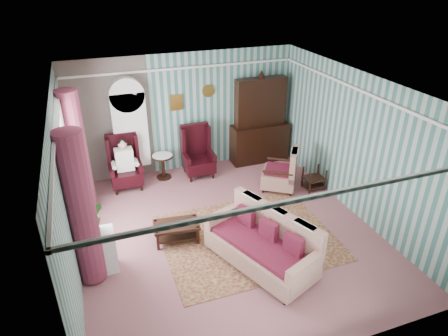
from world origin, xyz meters
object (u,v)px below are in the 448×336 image
object	(u,v)px
plant_stand	(100,252)
sofa	(261,240)
dresser_hutch	(260,118)
coffee_table	(177,232)
nest_table	(314,178)
floral_armchair	(279,171)
seated_woman	(125,164)
wingback_left	(125,163)
wingback_right	(198,152)
round_side_table	(163,167)
bookcase	(131,135)

from	to	relation	value
plant_stand	sofa	bearing A→B (deg)	-16.90
dresser_hutch	coffee_table	size ratio (longest dim) A/B	2.79
sofa	nest_table	bearing A→B (deg)	-70.85
sofa	floral_armchair	world-z (taller)	sofa
dresser_hutch	seated_woman	distance (m)	3.56
wingback_left	nest_table	bearing A→B (deg)	-20.85
sofa	floral_armchair	xyz separation A→B (m)	(1.52, 2.30, -0.10)
wingback_right	sofa	xyz separation A→B (m)	(0.05, -3.54, -0.10)
plant_stand	round_side_table	bearing A→B (deg)	59.62
plant_stand	nest_table	bearing A→B (deg)	13.84
seated_woman	nest_table	size ratio (longest dim) A/B	2.19
wingback_right	round_side_table	size ratio (longest dim) A/B	2.08
bookcase	coffee_table	distance (m)	2.94
bookcase	coffee_table	bearing A→B (deg)	-82.66
wingback_right	plant_stand	size ratio (longest dim) A/B	1.56
round_side_table	plant_stand	size ratio (longest dim) A/B	0.75
nest_table	seated_woman	bearing A→B (deg)	159.15
wingback_left	sofa	world-z (taller)	wingback_left
seated_woman	nest_table	distance (m)	4.37
bookcase	dresser_hutch	world-z (taller)	dresser_hutch
seated_woman	round_side_table	bearing A→B (deg)	9.46
seated_woman	floral_armchair	distance (m)	3.55
wingback_left	nest_table	size ratio (longest dim) A/B	2.31
bookcase	coffee_table	size ratio (longest dim) A/B	2.65
wingback_left	seated_woman	xyz separation A→B (m)	(0.00, 0.00, -0.04)
round_side_table	dresser_hutch	bearing A→B (deg)	2.64
plant_stand	floral_armchair	bearing A→B (deg)	20.10
wingback_right	plant_stand	world-z (taller)	wingback_right
seated_woman	sofa	size ratio (longest dim) A/B	0.59
dresser_hutch	sofa	xyz separation A→B (m)	(-1.70, -3.81, -0.65)
bookcase	dresser_hutch	distance (m)	3.25
wingback_left	sofa	distance (m)	3.98
dresser_hutch	round_side_table	size ratio (longest dim) A/B	3.93
wingback_right	seated_woman	bearing A→B (deg)	180.00
wingback_right	seated_woman	xyz separation A→B (m)	(-1.75, 0.00, -0.04)
seated_woman	plant_stand	size ratio (longest dim) A/B	1.47
wingback_right	floral_armchair	world-z (taller)	wingback_right
plant_stand	floral_armchair	xyz separation A→B (m)	(4.12, 1.51, 0.03)
dresser_hutch	wingback_right	xyz separation A→B (m)	(-1.75, -0.27, -0.55)
dresser_hutch	plant_stand	xyz separation A→B (m)	(-4.30, -3.02, -0.78)
wingback_left	sofa	xyz separation A→B (m)	(1.80, -3.54, -0.10)
coffee_table	wingback_right	bearing A→B (deg)	64.34
floral_armchair	plant_stand	bearing A→B (deg)	144.02
wingback_left	wingback_right	world-z (taller)	same
dresser_hutch	wingback_left	size ratio (longest dim) A/B	1.89
wingback_left	coffee_table	size ratio (longest dim) A/B	1.48
wingback_left	round_side_table	size ratio (longest dim) A/B	2.08
wingback_left	nest_table	xyz separation A→B (m)	(4.07, -1.55, -0.35)
sofa	coffee_table	size ratio (longest dim) A/B	2.38
plant_stand	wingback_right	bearing A→B (deg)	47.16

